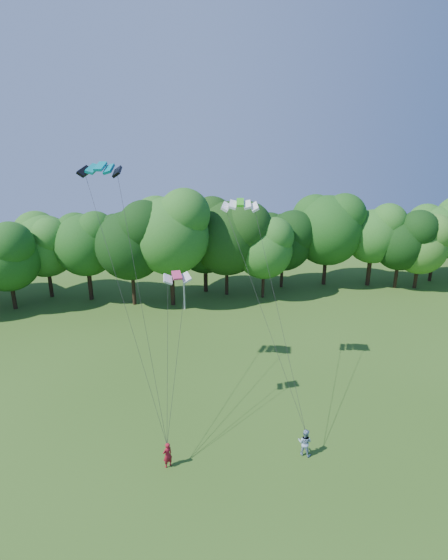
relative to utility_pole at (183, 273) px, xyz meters
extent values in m
cylinder|color=beige|center=(0.00, 0.00, -0.11)|extent=(0.21, 0.21, 8.31)
cube|color=beige|center=(0.00, 0.00, 3.83)|extent=(1.59, 0.64, 0.08)
imported|color=maroon|center=(-2.21, -24.37, -3.42)|extent=(0.74, 0.67, 1.70)
imported|color=#89A3BF|center=(6.31, -24.49, -3.35)|extent=(1.13, 1.07, 1.83)
cube|color=#04828D|center=(-5.91, -14.77, 12.74)|extent=(3.06, 1.90, 0.58)
cube|color=green|center=(3.71, -14.73, 10.09)|extent=(2.82, 1.66, 0.49)
cube|color=#C73763|center=(-1.14, -19.19, 6.23)|extent=(1.88, 1.12, 0.41)
cylinder|color=#332514|center=(5.41, 3.98, -1.85)|extent=(0.45, 0.45, 4.83)
ellipsoid|color=#14340E|center=(5.41, 3.98, 4.51)|extent=(9.65, 9.65, 10.53)
cylinder|color=#322014|center=(29.68, 2.95, -2.47)|extent=(0.41, 0.41, 3.60)
ellipsoid|color=#356920|center=(29.68, 2.95, 2.27)|extent=(7.19, 7.19, 7.85)
camera|label=1|loc=(-1.70, -45.97, 15.20)|focal=28.00mm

